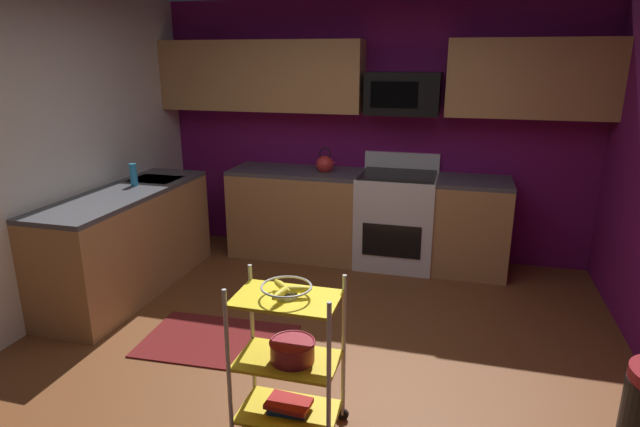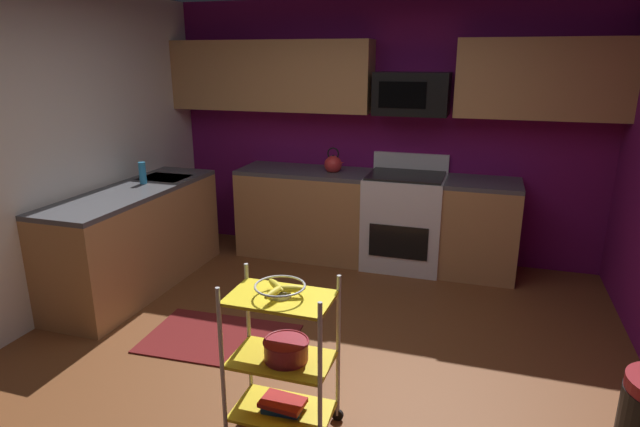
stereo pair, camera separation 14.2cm
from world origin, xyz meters
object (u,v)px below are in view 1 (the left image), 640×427
rolling_cart (288,360)px  dish_soap_bottle (133,175)px  kettle (325,164)px  book_stack (289,406)px  microwave (403,94)px  mixing_bowl_large (292,350)px  fruit_bowl (286,289)px  oven_range (396,218)px

rolling_cart → dish_soap_bottle: size_ratio=4.57×
kettle → book_stack: bearing=-79.6°
microwave → mixing_bowl_large: (-0.22, -2.80, -1.18)m
microwave → book_stack: 3.20m
microwave → fruit_bowl: 2.93m
oven_range → book_stack: size_ratio=4.29×
book_stack → kettle: size_ratio=0.97×
rolling_cart → kettle: (-0.49, 2.69, 0.54)m
microwave → fruit_bowl: microwave is taller
rolling_cart → mixing_bowl_large: bearing=0.0°
rolling_cart → book_stack: (0.00, 0.00, -0.29)m
fruit_bowl → kettle: 2.74m
oven_range → mixing_bowl_large: (-0.22, -2.69, 0.04)m
microwave → kettle: (-0.74, -0.11, -0.70)m
kettle → rolling_cart: bearing=-79.6°
microwave → dish_soap_bottle: 2.62m
mixing_bowl_large → book_stack: size_ratio=0.98×
kettle → dish_soap_bottle: 1.83m
oven_range → fruit_bowl: oven_range is taller
kettle → mixing_bowl_large: bearing=-79.0°
oven_range → microwave: (-0.00, 0.10, 1.22)m
mixing_bowl_large → book_stack: (-0.03, -0.00, -0.36)m
rolling_cart → mixing_bowl_large: (0.03, 0.00, 0.07)m
book_stack → dish_soap_bottle: dish_soap_bottle is taller
rolling_cart → book_stack: size_ratio=3.57×
rolling_cart → book_stack: 0.29m
mixing_bowl_large → dish_soap_bottle: (-2.03, 1.65, 0.50)m
book_stack → fruit_bowl: bearing=104.0°
oven_range → kettle: kettle is taller
mixing_bowl_large → kettle: (-0.52, 2.69, 0.48)m
mixing_bowl_large → book_stack: bearing=-180.0°
mixing_bowl_large → kettle: size_ratio=0.95×
mixing_bowl_large → book_stack: mixing_bowl_large is taller
mixing_bowl_large → kettle: kettle is taller
oven_range → kettle: bearing=-179.7°
microwave → mixing_bowl_large: bearing=-94.5°
oven_range → kettle: 0.91m
kettle → fruit_bowl: bearing=-79.6°
oven_range → fruit_bowl: (-0.25, -2.69, 0.40)m
oven_range → microwave: 1.23m
mixing_bowl_large → dish_soap_bottle: size_ratio=1.26×
microwave → dish_soap_bottle: (-2.25, -1.15, -0.68)m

